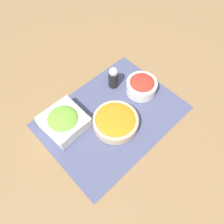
% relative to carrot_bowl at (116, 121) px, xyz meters
% --- Properties ---
extents(ground_plane, '(3.00, 3.00, 0.00)m').
position_rel_carrot_bowl_xyz_m(ground_plane, '(-0.02, -0.04, -0.04)').
color(ground_plane, olive).
extents(placemat, '(0.59, 0.44, 0.00)m').
position_rel_carrot_bowl_xyz_m(placemat, '(-0.02, -0.04, -0.03)').
color(placemat, '#474C70').
rests_on(placemat, ground_plane).
extents(carrot_bowl, '(0.19, 0.19, 0.06)m').
position_rel_carrot_bowl_xyz_m(carrot_bowl, '(0.00, 0.00, 0.00)').
color(carrot_bowl, '#C6B28E').
rests_on(carrot_bowl, placemat).
extents(lettuce_bowl, '(0.17, 0.17, 0.08)m').
position_rel_carrot_bowl_xyz_m(lettuce_bowl, '(0.16, -0.14, 0.01)').
color(lettuce_bowl, white).
rests_on(lettuce_bowl, placemat).
extents(tomato_bowl, '(0.14, 0.14, 0.08)m').
position_rel_carrot_bowl_xyz_m(tomato_bowl, '(-0.21, -0.05, 0.01)').
color(tomato_bowl, white).
rests_on(tomato_bowl, placemat).
extents(pepper_shaker, '(0.05, 0.05, 0.11)m').
position_rel_carrot_bowl_xyz_m(pepper_shaker, '(-0.14, -0.16, 0.02)').
color(pepper_shaker, black).
rests_on(pepper_shaker, placemat).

